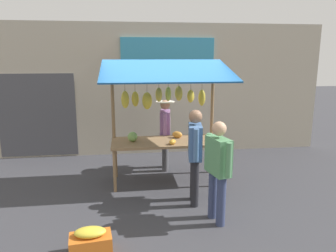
# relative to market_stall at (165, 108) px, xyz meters

# --- Properties ---
(ground_plane) EXTENTS (40.00, 40.00, 0.00)m
(ground_plane) POSITION_rel_market_stall_xyz_m (-0.02, 0.06, -1.55)
(ground_plane) COLOR #38383D
(street_backdrop) EXTENTS (9.00, 0.30, 3.40)m
(street_backdrop) POSITION_rel_market_stall_xyz_m (0.04, -2.14, 0.15)
(street_backdrop) COLOR #B2A893
(street_backdrop) RESTS_ON ground
(market_stall) EXTENTS (2.50, 1.46, 2.50)m
(market_stall) POSITION_rel_market_stall_xyz_m (0.00, 0.00, 0.00)
(market_stall) COLOR olive
(market_stall) RESTS_ON ground
(vendor_with_sunhat) EXTENTS (0.42, 0.69, 1.62)m
(vendor_with_sunhat) POSITION_rel_market_stall_xyz_m (-0.10, -0.69, -0.60)
(vendor_with_sunhat) COLOR #4C4C51
(vendor_with_sunhat) RESTS_ON ground
(shopper_in_grey_tee) EXTENTS (0.32, 0.68, 1.62)m
(shopper_in_grey_tee) POSITION_rel_market_stall_xyz_m (-0.59, 1.81, -0.62)
(shopper_in_grey_tee) COLOR navy
(shopper_in_grey_tee) RESTS_ON ground
(shopper_with_ponytail) EXTENTS (0.30, 0.70, 1.68)m
(shopper_with_ponytail) POSITION_rel_market_stall_xyz_m (-0.39, 1.11, -0.57)
(shopper_with_ponytail) COLOR #232328
(shopper_with_ponytail) RESTS_ON ground
(produce_crate_near) EXTENTS (0.58, 0.39, 0.38)m
(produce_crate_near) POSITION_rel_market_stall_xyz_m (1.29, 2.43, -1.38)
(produce_crate_near) COLOR #D1661E
(produce_crate_near) RESTS_ON ground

